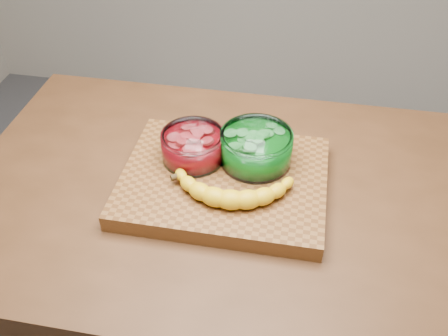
# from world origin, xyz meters

# --- Properties ---
(counter) EXTENTS (1.20, 0.80, 0.90)m
(counter) POSITION_xyz_m (0.00, 0.00, 0.45)
(counter) COLOR #4E2D17
(counter) RESTS_ON ground
(cutting_board) EXTENTS (0.45, 0.35, 0.04)m
(cutting_board) POSITION_xyz_m (0.00, 0.00, 0.92)
(cutting_board) COLOR brown
(cutting_board) RESTS_ON counter
(bowl_red) EXTENTS (0.14, 0.14, 0.07)m
(bowl_red) POSITION_xyz_m (-0.08, 0.05, 0.97)
(bowl_red) COLOR white
(bowl_red) RESTS_ON cutting_board
(bowl_green) EXTENTS (0.16, 0.16, 0.08)m
(bowl_green) POSITION_xyz_m (0.06, 0.06, 0.98)
(bowl_green) COLOR white
(bowl_green) RESTS_ON cutting_board
(banana) EXTENTS (0.29, 0.14, 0.04)m
(banana) POSITION_xyz_m (0.03, -0.06, 0.96)
(banana) COLOR yellow
(banana) RESTS_ON cutting_board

